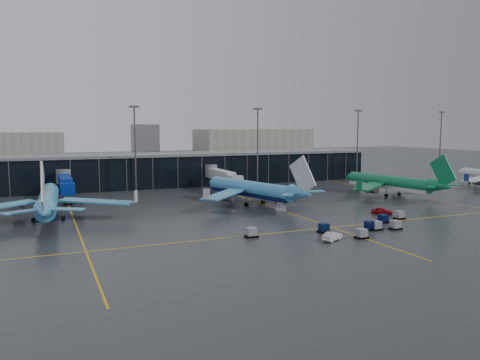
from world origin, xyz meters
name	(u,v)px	position (x,y,z in m)	size (l,w,h in m)	color
ground	(252,218)	(0.00, 0.00, 0.00)	(600.00, 600.00, 0.00)	#282B2D
terminal_pier	(174,169)	(0.00, 62.00, 5.42)	(142.00, 17.00, 10.70)	black
jet_bridges	(65,182)	(-35.00, 42.99, 4.55)	(94.00, 27.50, 7.20)	#595B60
flood_masts	(200,145)	(5.00, 50.00, 13.81)	(203.00, 0.50, 25.50)	#595B60
distant_hangars	(166,141)	(49.94, 270.08, 8.79)	(260.00, 71.00, 22.00)	#B2AD99
taxi_lines	(271,207)	(10.00, 10.61, 0.01)	(220.00, 120.00, 0.02)	gold
airliner_arkefly	(47,189)	(-39.78, 14.85, 6.33)	(36.15, 41.17, 12.65)	#3E9CCE
airliner_klm_near	(250,180)	(7.05, 16.47, 6.13)	(35.05, 39.92, 12.27)	#3E93CD
airliner_aer_lingus	(388,175)	(49.23, 14.92, 5.90)	(33.71, 38.39, 11.80)	#0D6F40
baggage_carts	(359,226)	(13.64, -18.75, 0.76)	(37.60, 12.55, 1.70)	black
mobile_airstair	(280,207)	(9.89, 5.61, 0.77)	(3.13, 3.74, 3.45)	silver
service_van_red	(382,211)	(27.94, -7.99, 0.78)	(1.85, 4.59, 1.56)	#A00C15
service_van_white	(332,236)	(4.09, -23.88, 0.75)	(1.59, 4.55, 1.50)	silver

